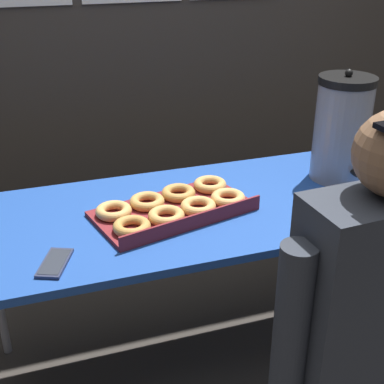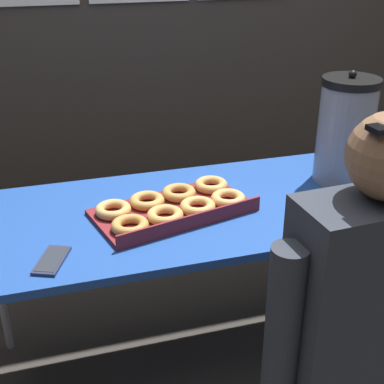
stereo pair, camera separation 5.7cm
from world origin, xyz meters
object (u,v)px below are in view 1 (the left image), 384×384
donut_box (173,207)px  person_seated (364,341)px  coffee_urn (342,129)px  cell_phone (55,263)px

donut_box → person_seated: person_seated is taller
donut_box → coffee_urn: 0.71m
cell_phone → person_seated: (0.75, -0.45, -0.12)m
donut_box → cell_phone: (-0.41, -0.20, -0.02)m
donut_box → coffee_urn: (0.69, 0.08, 0.18)m
coffee_urn → person_seated: size_ratio=0.35×
donut_box → coffee_urn: size_ratio=1.37×
donut_box → cell_phone: donut_box is taller
coffee_urn → cell_phone: coffee_urn is taller
coffee_urn → person_seated: person_seated is taller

